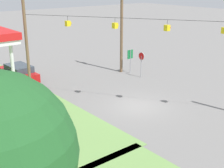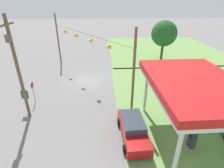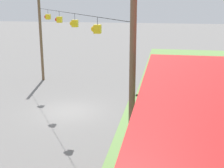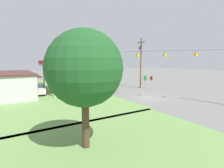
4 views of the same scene
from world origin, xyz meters
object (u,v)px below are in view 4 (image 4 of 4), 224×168
(fuel_pump_near, at_px, (66,88))
(gas_station_store, at_px, (2,85))
(route_sign, at_px, (145,79))
(car_at_pumps_rear, at_px, (37,89))
(car_at_pumps_front, at_px, (87,85))
(tree_west_verge, at_px, (84,69))
(stop_sign_roadside, at_px, (151,80))
(fuel_pump_far, at_px, (62,86))
(utility_pole_main, at_px, (141,60))
(gas_station_canopy, at_px, (63,64))

(fuel_pump_near, bearing_deg, gas_station_store, 78.42)
(fuel_pump_near, relative_size, route_sign, 0.72)
(car_at_pumps_rear, bearing_deg, route_sign, 79.93)
(car_at_pumps_front, height_order, route_sign, route_sign)
(tree_west_verge, bearing_deg, stop_sign_roadside, -53.98)
(fuel_pump_near, relative_size, fuel_pump_far, 1.00)
(utility_pole_main, bearing_deg, tree_west_verge, 131.45)
(stop_sign_roadside, distance_m, route_sign, 1.74)
(stop_sign_roadside, height_order, route_sign, stop_sign_roadside)
(gas_station_store, bearing_deg, utility_pole_main, -100.38)
(fuel_pump_near, xyz_separation_m, utility_pole_main, (-2.34, -13.82, 4.45))
(fuel_pump_far, height_order, utility_pole_main, utility_pole_main)
(stop_sign_roadside, xyz_separation_m, tree_west_verge, (-13.54, 18.62, 2.96))
(fuel_pump_far, bearing_deg, gas_station_store, 94.98)
(stop_sign_roadside, height_order, utility_pole_main, utility_pole_main)
(gas_station_canopy, relative_size, car_at_pumps_rear, 1.99)
(car_at_pumps_front, bearing_deg, fuel_pump_far, 68.34)
(gas_station_store, height_order, stop_sign_roadside, gas_station_store)
(gas_station_store, height_order, fuel_pump_near, gas_station_store)
(fuel_pump_near, height_order, fuel_pump_far, same)
(gas_station_store, bearing_deg, stop_sign_roadside, -106.54)
(fuel_pump_far, distance_m, car_at_pumps_rear, 4.58)
(gas_station_canopy, bearing_deg, car_at_pumps_rear, 95.80)
(gas_station_canopy, height_order, car_at_pumps_front, gas_station_canopy)
(stop_sign_roadside, bearing_deg, car_at_pumps_rear, -107.73)
(stop_sign_roadside, bearing_deg, route_sign, 175.41)
(car_at_pumps_rear, distance_m, utility_pole_main, 18.86)
(gas_station_canopy, relative_size, route_sign, 3.74)
(fuel_pump_near, distance_m, car_at_pumps_front, 4.38)
(car_at_pumps_front, xyz_separation_m, car_at_pumps_rear, (-0.21, 8.49, 0.01))
(car_at_pumps_front, height_order, stop_sign_roadside, stop_sign_roadside)
(gas_station_canopy, distance_m, gas_station_store, 9.34)
(fuel_pump_near, xyz_separation_m, stop_sign_roadside, (-5.00, -14.09, 0.99))
(gas_station_canopy, relative_size, stop_sign_roadside, 3.59)
(gas_station_store, distance_m, car_at_pumps_front, 13.14)
(gas_station_store, xyz_separation_m, route_sign, (-5.09, -23.08, -0.07))
(utility_pole_main, xyz_separation_m, tree_west_verge, (-16.20, 18.35, -0.50))
(fuel_pump_near, bearing_deg, utility_pole_main, -99.61)
(fuel_pump_near, xyz_separation_m, route_sign, (-3.27, -14.23, 0.89))
(gas_station_store, height_order, car_at_pumps_front, gas_station_store)
(stop_sign_roadside, height_order, tree_west_verge, tree_west_verge)
(car_at_pumps_rear, height_order, route_sign, route_sign)
(gas_station_canopy, xyz_separation_m, gas_station_store, (0.52, 8.84, -2.96))
(fuel_pump_far, height_order, car_at_pumps_rear, fuel_pump_far)
(fuel_pump_near, relative_size, utility_pole_main, 0.18)
(utility_pole_main, bearing_deg, gas_station_store, 79.62)
(gas_station_store, height_order, fuel_pump_far, gas_station_store)
(gas_station_canopy, distance_m, car_at_pumps_rear, 5.74)
(car_at_pumps_front, xyz_separation_m, utility_pole_main, (-3.41, -9.57, 4.39))
(utility_pole_main, bearing_deg, car_at_pumps_rear, 79.96)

